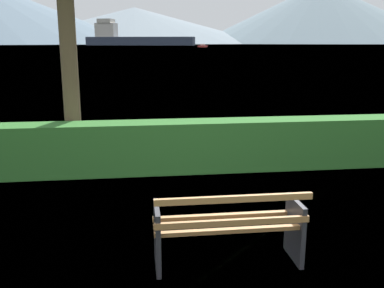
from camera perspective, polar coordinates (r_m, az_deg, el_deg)
ground_plane at (r=4.89m, az=4.55°, el=-15.14°), size 1400.00×1400.00×0.00m
water_surface at (r=310.88m, az=-7.39°, el=12.74°), size 620.00×620.00×0.00m
park_bench at (r=4.65m, az=4.80°, el=-10.90°), size 1.57×0.57×0.87m
hedge_row at (r=7.95m, az=-0.51°, el=-0.27°), size 10.56×0.62×0.92m
cargo_ship_large at (r=301.60m, az=-7.92°, el=13.63°), size 72.73×31.91×17.33m
fishing_boat_near at (r=194.99m, az=1.43°, el=12.75°), size 5.18×6.80×1.46m
distant_hills at (r=567.47m, az=-11.26°, el=16.52°), size 826.63×451.89×82.19m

